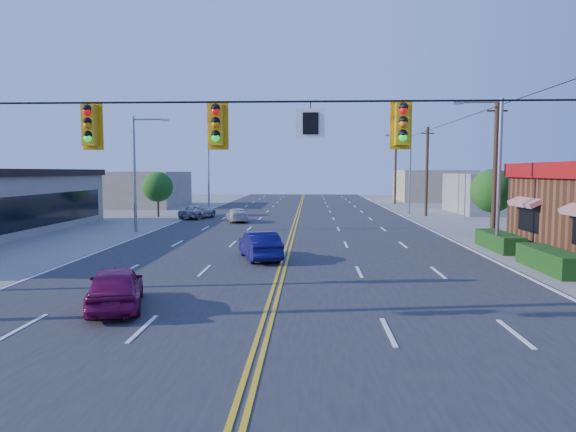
{
  "coord_description": "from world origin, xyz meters",
  "views": [
    {
      "loc": [
        1.2,
        -13.15,
        4.24
      ],
      "look_at": [
        0.18,
        10.21,
        2.2
      ],
      "focal_mm": 32.0,
      "sensor_mm": 36.0,
      "label": 1
    }
  ],
  "objects_px": {
    "signal_span": "(259,146)",
    "car_blue": "(260,246)",
    "car_silver": "(198,212)",
    "car_white": "(237,216)",
    "car_magenta": "(116,289)"
  },
  "relations": [
    {
      "from": "signal_span",
      "to": "car_blue",
      "type": "bearing_deg",
      "value": 95.67
    },
    {
      "from": "car_blue",
      "to": "car_silver",
      "type": "xyz_separation_m",
      "value": [
        -7.61,
        21.0,
        -0.09
      ]
    },
    {
      "from": "car_white",
      "to": "car_magenta",
      "type": "bearing_deg",
      "value": 74.89
    },
    {
      "from": "car_white",
      "to": "car_silver",
      "type": "bearing_deg",
      "value": -52.26
    },
    {
      "from": "car_magenta",
      "to": "car_silver",
      "type": "xyz_separation_m",
      "value": [
        -4.09,
        30.02,
        -0.08
      ]
    },
    {
      "from": "signal_span",
      "to": "car_blue",
      "type": "relative_size",
      "value": 6.0
    },
    {
      "from": "car_white",
      "to": "car_silver",
      "type": "relative_size",
      "value": 0.92
    },
    {
      "from": "car_magenta",
      "to": "car_blue",
      "type": "height_order",
      "value": "car_blue"
    },
    {
      "from": "car_blue",
      "to": "car_silver",
      "type": "height_order",
      "value": "car_blue"
    },
    {
      "from": "car_magenta",
      "to": "car_blue",
      "type": "relative_size",
      "value": 0.96
    },
    {
      "from": "car_magenta",
      "to": "car_blue",
      "type": "distance_m",
      "value": 9.69
    },
    {
      "from": "car_white",
      "to": "car_blue",
      "type": "bearing_deg",
      "value": 86.08
    },
    {
      "from": "car_magenta",
      "to": "car_silver",
      "type": "bearing_deg",
      "value": -98.93
    },
    {
      "from": "signal_span",
      "to": "car_magenta",
      "type": "bearing_deg",
      "value": 156.57
    },
    {
      "from": "signal_span",
      "to": "car_blue",
      "type": "height_order",
      "value": "signal_span"
    }
  ]
}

